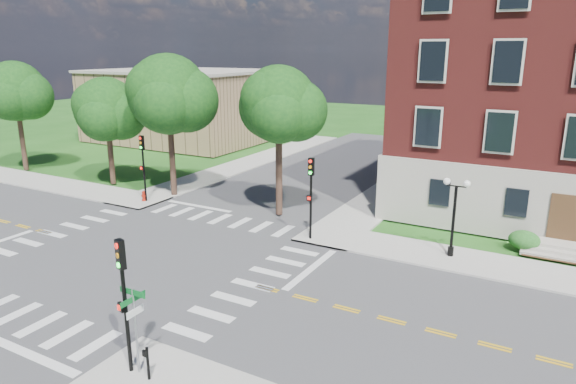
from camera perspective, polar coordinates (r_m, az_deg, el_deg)
The scene contains 19 objects.
ground at distance 28.99m, azimuth -16.09°, elevation -6.91°, with size 160.00×160.00×0.00m, color #205217.
road_ew at distance 28.99m, azimuth -16.09°, elevation -6.90°, with size 90.00×12.00×0.01m, color #3D3D3F.
road_ns at distance 28.99m, azimuth -16.09°, elevation -6.89°, with size 12.00×90.00×0.01m, color #3D3D3F.
sidewalk_ne at distance 35.88m, azimuth 21.13°, elevation -2.90°, with size 34.00×34.00×0.12m.
sidewalk_nw at distance 49.82m, azimuth -16.32°, elevation 2.52°, with size 34.00×34.00×0.12m.
crosswalk_east at distance 24.75m, azimuth -3.95°, elevation -10.29°, with size 2.20×10.20×0.02m, color silver, non-canonical shape.
stop_bar_east at distance 26.40m, azimuth 2.58°, elevation -8.55°, with size 0.40×5.50×0.00m, color silver.
secondary_building at distance 64.21m, azimuth -11.57°, elevation 9.46°, with size 20.40×15.40×8.30m.
tree_a at distance 51.90m, azimuth -28.03°, elevation 9.84°, with size 5.24×5.24×9.73m.
tree_b at distance 43.51m, azimuth -19.52°, elevation 8.64°, with size 5.03×5.03×8.61m.
tree_c at distance 38.67m, azimuth -13.17°, elevation 10.49°, with size 5.82×5.82×10.43m.
tree_d at distance 32.94m, azimuth -1.05°, elevation 9.68°, with size 4.90×4.90×9.77m.
traffic_signal_se at distance 17.96m, azimuth -17.82°, elevation -10.27°, with size 0.38×0.44×4.80m.
traffic_signal_ne at distance 29.17m, azimuth 2.56°, elevation 0.46°, with size 0.35×0.39×4.80m.
traffic_signal_nw at distance 38.05m, azimuth -15.82°, elevation 3.47°, with size 0.35×0.39×4.80m.
twin_lamp_west at distance 28.24m, azimuth 17.97°, elevation -2.22°, with size 1.36×0.36×4.23m.
street_sign_pole at distance 18.19m, azimuth -16.68°, elevation -12.92°, with size 1.10×1.10×3.10m.
push_button_post at distance 18.50m, azimuth -15.37°, elevation -17.73°, with size 0.14×0.21×1.20m.
fire_hydrant at distance 38.77m, azimuth -15.73°, elevation -0.45°, with size 0.35×0.35×0.75m.
Camera 1 is at (19.42, -18.62, 10.79)m, focal length 32.00 mm.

